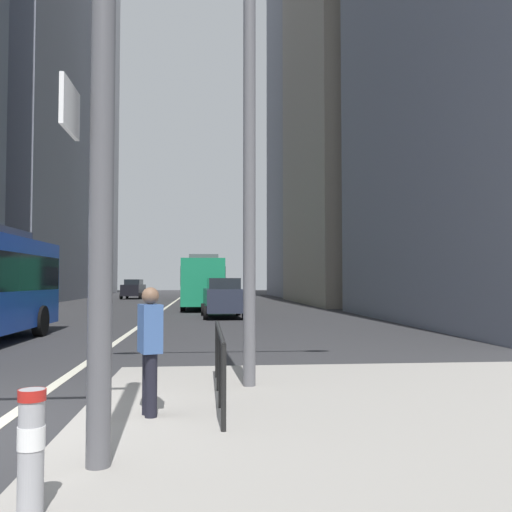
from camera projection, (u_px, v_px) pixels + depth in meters
ground_plane at (150, 319)px, 26.48m from camera, size 160.00×160.00×0.00m
median_island at (469, 439)px, 6.10m from camera, size 9.00×10.00×0.15m
lane_centre_line at (165, 308)px, 36.43m from camera, size 0.20×80.00×0.01m
office_tower_left_far at (67, 107)px, 74.53m from camera, size 10.36×22.51×50.49m
office_tower_right_mid at (378, 12)px, 46.55m from camera, size 13.43×19.23×48.90m
office_tower_right_far at (326, 112)px, 66.27m from camera, size 12.49×16.47×44.14m
city_bus_red_receding at (205, 280)px, 36.41m from camera, size 2.83×11.14×3.40m
city_bus_red_distant at (199, 280)px, 54.95m from camera, size 2.75×10.97×3.40m
car_oncoming_mid at (134, 289)px, 55.37m from camera, size 2.21×4.63×1.94m
car_receding_near at (223, 297)px, 27.25m from camera, size 2.19×4.61×1.94m
car_receding_far at (213, 291)px, 45.53m from camera, size 2.17×4.48×1.94m
street_lamp_post at (249, 68)px, 9.01m from camera, size 5.50×0.32×8.00m
bollard_left at (31, 446)px, 3.93m from camera, size 0.20×0.20×0.89m
pedestrian_railing at (220, 349)px, 7.86m from camera, size 0.06×3.49×0.98m
pedestrian_walking at (150, 345)px, 6.87m from camera, size 0.35×0.44×1.59m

